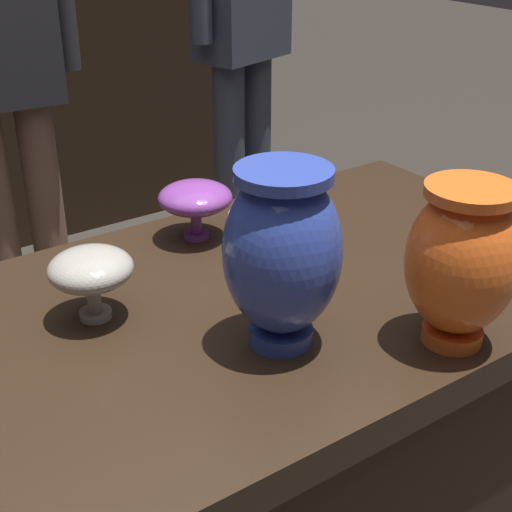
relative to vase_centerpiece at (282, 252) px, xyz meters
The scene contains 6 objects.
display_plinth 0.54m from the vase_centerpiece, 86.63° to the left, with size 1.20×0.64×0.80m.
vase_centerpiece is the anchor object (origin of this frame).
vase_tall_behind 0.35m from the vase_centerpiece, 77.75° to the left, with size 0.13×0.13×0.10m.
vase_left_accent 0.27m from the vase_centerpiece, 131.67° to the left, with size 0.12×0.12×0.10m.
vase_right_accent 0.23m from the vase_centerpiece, 34.78° to the right, with size 0.14×0.14×0.22m.
visitor_near_right 1.73m from the vase_centerpiece, 57.61° to the left, with size 0.45×0.26×1.63m.
Camera 1 is at (-0.51, -0.79, 1.35)m, focal length 52.24 mm.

